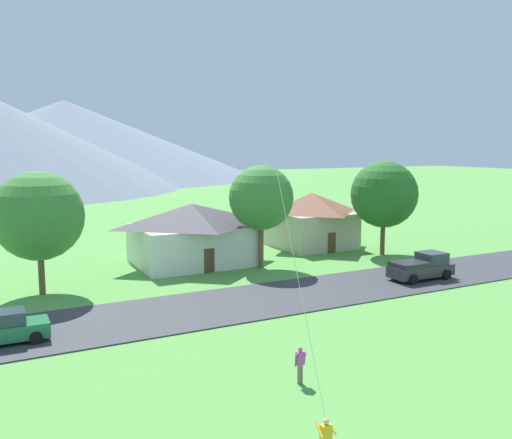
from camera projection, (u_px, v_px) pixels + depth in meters
name	position (u px, v px, depth m)	size (l,w,h in m)	color
road_strip	(214.00, 307.00, 35.10)	(160.00, 7.64, 0.08)	#38383D
mountain_far_east_ridge	(65.00, 139.00, 173.23)	(121.67, 121.67, 24.44)	slate
house_leftmost	(311.00, 219.00, 55.64)	(7.69, 7.83, 5.57)	beige
house_left_center	(192.00, 233.00, 47.67)	(10.37, 8.33, 5.31)	silver
tree_near_left	(384.00, 194.00, 51.31)	(6.28, 6.28, 8.91)	brown
tree_left_of_center	(261.00, 198.00, 45.67)	(5.43, 5.43, 8.70)	brown
tree_center	(38.00, 216.00, 37.50)	(6.16, 6.16, 8.60)	brown
parked_car_green_mid_west	(5.00, 328.00, 28.53)	(4.24, 2.16, 1.68)	#237042
pickup_truck_charcoal_west_side	(422.00, 266.00, 42.18)	(5.21, 2.35, 1.99)	#333338
watcher_person	(300.00, 365.00, 23.73)	(0.56, 0.24, 1.68)	#70604C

